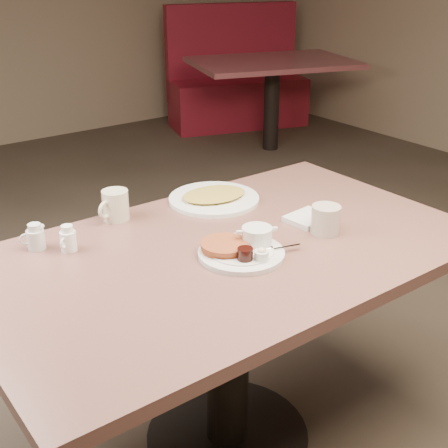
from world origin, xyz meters
TOP-DOWN VIEW (x-y plane):
  - room at (0.00, 0.00)m, footprint 7.04×8.04m
  - diner_table at (0.00, 0.00)m, footprint 1.50×0.90m
  - main_plate at (0.01, -0.06)m, footprint 0.33×0.33m
  - coffee_mug_near at (0.31, -0.10)m, footprint 0.14×0.12m
  - napkin at (0.33, -0.00)m, footprint 0.15×0.12m
  - coffee_mug_far at (-0.17, 0.39)m, footprint 0.13×0.11m
  - creamer_left at (-0.39, 0.27)m, footprint 0.07×0.06m
  - creamer_right at (-0.46, 0.34)m, footprint 0.08×0.06m
  - hash_plate at (0.18, 0.32)m, footprint 0.36×0.36m
  - booth_back_right at (2.60, 3.24)m, footprint 1.69×1.83m

SIDE VIEW (x-z plane):
  - booth_back_right at x=2.60m, z-range -0.15..0.97m
  - diner_table at x=0.00m, z-range 0.21..0.96m
  - napkin at x=0.33m, z-range 0.75..0.77m
  - hash_plate at x=0.18m, z-range 0.75..0.78m
  - main_plate at x=0.01m, z-range 0.74..0.81m
  - creamer_right at x=-0.46m, z-range 0.75..0.83m
  - creamer_left at x=-0.39m, z-range 0.75..0.83m
  - coffee_mug_near at x=0.31m, z-range 0.75..0.84m
  - coffee_mug_far at x=-0.17m, z-range 0.75..0.85m
  - room at x=0.00m, z-range -0.02..2.82m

